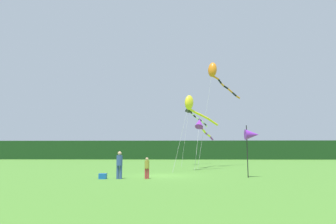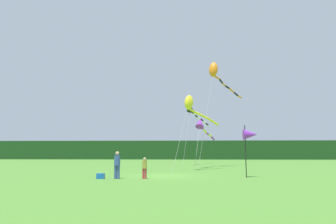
# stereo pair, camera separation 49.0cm
# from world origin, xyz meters

# --- Properties ---
(ground_plane) EXTENTS (120.00, 120.00, 0.00)m
(ground_plane) POSITION_xyz_m (0.00, 0.00, 0.00)
(ground_plane) COLOR #4C842D
(distant_treeline) EXTENTS (108.00, 3.52, 4.05)m
(distant_treeline) POSITION_xyz_m (0.00, 45.00, 2.02)
(distant_treeline) COLOR #193D19
(distant_treeline) RESTS_ON ground
(person_adult) EXTENTS (0.37, 0.37, 1.69)m
(person_adult) POSITION_xyz_m (-2.77, -2.58, 0.94)
(person_adult) COLOR #334C8C
(person_adult) RESTS_ON ground
(person_child) EXTENTS (0.29, 0.29, 1.31)m
(person_child) POSITION_xyz_m (-1.06, -2.42, 0.73)
(person_child) COLOR #B23338
(person_child) RESTS_ON ground
(cooler_box) EXTENTS (0.44, 0.44, 0.33)m
(cooler_box) POSITION_xyz_m (-3.79, -2.57, 0.16)
(cooler_box) COLOR #1959B2
(cooler_box) RESTS_ON ground
(banner_flag_pole) EXTENTS (0.90, 0.70, 3.41)m
(banner_flag_pole) POSITION_xyz_m (5.79, -1.34, 2.77)
(banner_flag_pole) COLOR black
(banner_flag_pole) RESTS_ON ground
(kite_purple) EXTENTS (2.74, 8.03, 5.26)m
(kite_purple) POSITION_xyz_m (3.33, 9.71, 4.38)
(kite_purple) COLOR #B2B2B2
(kite_purple) RESTS_ON ground
(kite_yellow) EXTENTS (4.50, 5.17, 6.83)m
(kite_yellow) POSITION_xyz_m (2.19, 5.48, 5.85)
(kite_yellow) COLOR #B2B2B2
(kite_yellow) RESTS_ON ground
(kite_black) EXTENTS (3.93, 8.26, 7.89)m
(kite_black) POSITION_xyz_m (2.70, 16.90, 6.95)
(kite_black) COLOR #B2B2B2
(kite_black) RESTS_ON ground
(kite_orange) EXTENTS (6.16, 8.54, 11.71)m
(kite_orange) POSITION_xyz_m (5.12, 11.65, 10.53)
(kite_orange) COLOR #B2B2B2
(kite_orange) RESTS_ON ground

